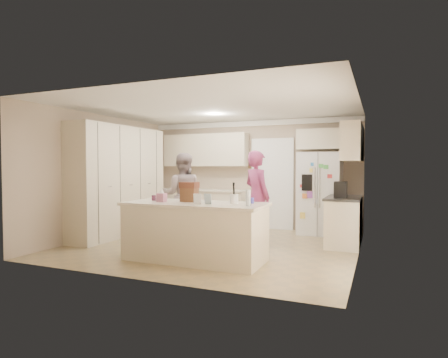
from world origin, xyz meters
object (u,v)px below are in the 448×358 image
at_px(refrigerator, 320,193).
at_px(dollhouse_body, 189,195).
at_px(island_base, 195,233).
at_px(utensil_crock, 234,199).
at_px(teen_girl, 257,197).
at_px(tissue_box, 162,198).
at_px(teen_boy, 182,195).
at_px(coffee_maker, 341,190).

xyz_separation_m(refrigerator, dollhouse_body, (-1.65, -2.98, 0.14)).
bearing_deg(dollhouse_body, refrigerator, 60.98).
distance_m(island_base, dollhouse_body, 0.62).
distance_m(utensil_crock, teen_girl, 1.65).
height_order(utensil_crock, tissue_box, utensil_crock).
xyz_separation_m(teen_boy, teen_girl, (1.63, 0.06, 0.01)).
relative_size(refrigerator, teen_boy, 1.01).
bearing_deg(teen_girl, coffee_maker, -136.52).
xyz_separation_m(refrigerator, coffee_maker, (0.55, -1.18, 0.17)).
bearing_deg(teen_girl, utensil_crock, 130.98).
height_order(coffee_maker, island_base, coffee_maker).
xyz_separation_m(refrigerator, teen_girl, (-1.00, -1.39, 0.00)).
height_order(refrigerator, utensil_crock, refrigerator).
bearing_deg(utensil_crock, coffee_maker, 52.88).
height_order(refrigerator, dollhouse_body, refrigerator).
distance_m(utensil_crock, teen_boy, 2.39).
xyz_separation_m(coffee_maker, tissue_box, (-2.60, -2.00, -0.07)).
relative_size(coffee_maker, dollhouse_body, 1.15).
bearing_deg(utensil_crock, island_base, -175.60).
distance_m(tissue_box, dollhouse_body, 0.45).
relative_size(refrigerator, island_base, 0.82).
distance_m(coffee_maker, utensil_crock, 2.32).
xyz_separation_m(utensil_crock, tissue_box, (-1.20, -0.15, -0.00)).
distance_m(coffee_maker, dollhouse_body, 2.84).
relative_size(island_base, teen_girl, 1.22).
bearing_deg(refrigerator, coffee_maker, -63.47).
bearing_deg(refrigerator, dollhouse_body, -117.25).
relative_size(refrigerator, teen_girl, 1.00).
bearing_deg(teen_girl, tissue_box, 95.38).
height_order(tissue_box, dollhouse_body, dollhouse_body).
relative_size(tissue_box, dollhouse_body, 0.54).
xyz_separation_m(utensil_crock, teen_boy, (-1.78, 1.59, -0.11)).
relative_size(refrigerator, dollhouse_body, 6.92).
relative_size(island_base, teen_boy, 1.24).
bearing_deg(island_base, utensil_crock, 4.40).
bearing_deg(utensil_crock, tissue_box, -172.87).
xyz_separation_m(dollhouse_body, teen_girl, (0.65, 1.59, -0.13)).
distance_m(refrigerator, teen_girl, 1.72).
distance_m(island_base, utensil_crock, 0.86).
bearing_deg(dollhouse_body, island_base, -33.69).
distance_m(refrigerator, teen_boy, 3.01).
distance_m(refrigerator, dollhouse_body, 3.41).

